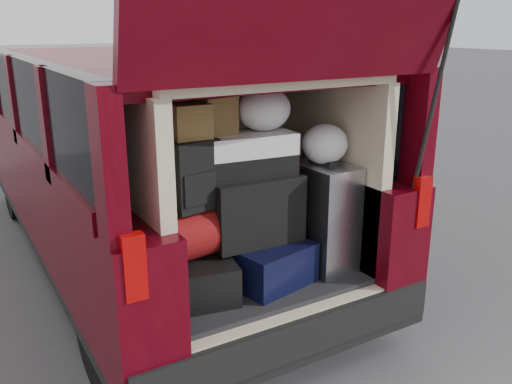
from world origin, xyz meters
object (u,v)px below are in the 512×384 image
red_duffel (199,231)px  black_soft_case (252,208)px  navy_hardshell (259,259)px  backpack (192,175)px  silver_roller (321,216)px  twotone_duffel (246,154)px  black_hardshell (193,274)px

red_duffel → black_soft_case: bearing=-6.1°
navy_hardshell → backpack: (-0.41, 0.00, 0.57)m
silver_roller → twotone_duffel: size_ratio=1.22×
black_hardshell → black_soft_case: (0.38, -0.01, 0.32)m
silver_roller → red_duffel: (-0.79, 0.07, 0.04)m
red_duffel → black_soft_case: 0.35m
black_hardshell → black_soft_case: black_soft_case is taller
black_hardshell → navy_hardshell: navy_hardshell is taller
black_soft_case → black_hardshell: bearing=-178.9°
silver_roller → backpack: bearing=173.8°
silver_roller → black_soft_case: silver_roller is taller
red_duffel → backpack: bearing=-159.4°
black_hardshell → black_soft_case: bearing=10.1°
navy_hardshell → silver_roller: 0.47m
navy_hardshell → black_soft_case: 0.32m
red_duffel → twotone_duffel: (0.33, 0.04, 0.39)m
red_duffel → silver_roller: bearing=-12.6°
twotone_duffel → backpack: bearing=-166.1°
silver_roller → red_duffel: silver_roller is taller
backpack → twotone_duffel: backpack is taller
red_duffel → black_hardshell: bearing=151.5°
twotone_duffel → navy_hardshell: bearing=-43.3°
navy_hardshell → twotone_duffel: bearing=119.5°
black_hardshell → twotone_duffel: bearing=14.3°
red_duffel → twotone_duffel: twotone_duffel is taller
silver_roller → twotone_duffel: twotone_duffel is taller
navy_hardshell → silver_roller: silver_roller is taller
red_duffel → twotone_duffel: bearing=-1.3°
black_soft_case → silver_roller: bearing=-8.1°
red_duffel → black_soft_case: size_ratio=0.80×
black_hardshell → black_soft_case: 0.50m
navy_hardshell → black_soft_case: (-0.03, 0.03, 0.32)m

